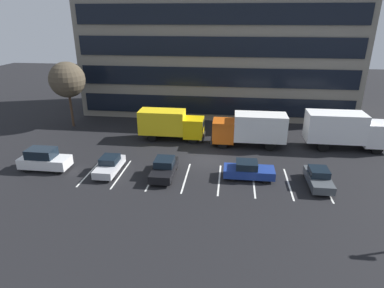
{
  "coord_description": "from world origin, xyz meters",
  "views": [
    {
      "loc": [
        2.11,
        -27.75,
        12.71
      ],
      "look_at": [
        -1.4,
        0.48,
        1.4
      ],
      "focal_mm": 30.47,
      "sensor_mm": 36.0,
      "label": 1
    }
  ],
  "objects": [
    {
      "name": "bare_tree",
      "position": [
        -17.0,
        8.12,
        5.67
      ],
      "size": [
        4.14,
        4.14,
        7.75
      ],
      "color": "#473323",
      "rests_on": "ground_plane"
    },
    {
      "name": "sedan_charcoal",
      "position": [
        9.25,
        -3.69,
        0.66
      ],
      "size": [
        1.64,
        3.92,
        1.4
      ],
      "color": "#474C51",
      "rests_on": "ground_plane"
    },
    {
      "name": "suv_white",
      "position": [
        -13.95,
        -3.59,
        0.93
      ],
      "size": [
        4.27,
        1.81,
        1.93
      ],
      "color": "white",
      "rests_on": "ground_plane"
    },
    {
      "name": "ground_plane",
      "position": [
        0.0,
        0.0,
        0.0
      ],
      "size": [
        120.0,
        120.0,
        0.0
      ],
      "primitive_type": "plane",
      "color": "black"
    },
    {
      "name": "lot_markings",
      "position": [
        0.0,
        -3.66,
        0.0
      ],
      "size": [
        19.74,
        5.4,
        0.01
      ],
      "color": "silver",
      "rests_on": "ground_plane"
    },
    {
      "name": "sedan_black",
      "position": [
        -3.25,
        -3.54,
        0.71
      ],
      "size": [
        1.76,
        4.21,
        1.51
      ],
      "color": "black",
      "rests_on": "ground_plane"
    },
    {
      "name": "box_truck_white",
      "position": [
        13.51,
        4.69,
        2.1
      ],
      "size": [
        8.05,
        2.67,
        3.73
      ],
      "color": "white",
      "rests_on": "ground_plane"
    },
    {
      "name": "office_building",
      "position": [
        0.0,
        17.95,
        7.2
      ],
      "size": [
        35.34,
        11.11,
        14.4
      ],
      "color": "slate",
      "rests_on": "ground_plane"
    },
    {
      "name": "box_truck_yellow_all",
      "position": [
        -4.32,
        5.04,
        1.83
      ],
      "size": [
        7.01,
        2.32,
        3.25
      ],
      "color": "yellow",
      "rests_on": "ground_plane"
    },
    {
      "name": "box_truck_orange",
      "position": [
        4.14,
        4.13,
        1.96
      ],
      "size": [
        7.5,
        2.48,
        3.48
      ],
      "color": "#D85914",
      "rests_on": "ground_plane"
    },
    {
      "name": "sedan_silver",
      "position": [
        -8.07,
        -3.45,
        0.66
      ],
      "size": [
        1.63,
        3.89,
        1.39
      ],
      "color": "silver",
      "rests_on": "ground_plane"
    },
    {
      "name": "sedan_navy",
      "position": [
        3.76,
        -3.09,
        0.71
      ],
      "size": [
        4.18,
        1.75,
        1.5
      ],
      "color": "navy",
      "rests_on": "ground_plane"
    }
  ]
}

